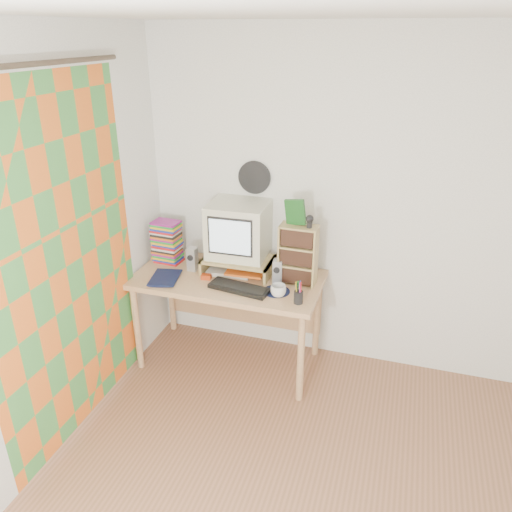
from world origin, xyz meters
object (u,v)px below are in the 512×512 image
Objects in this scene: mug at (278,291)px; cd_rack at (298,255)px; dvd_stack at (167,245)px; crt_monitor at (238,230)px; desk at (231,289)px; diary at (152,276)px; keyboard at (239,288)px.

cd_rack is at bearing 72.16° from mug.
mug is at bearing -12.56° from dvd_stack.
crt_monitor is 0.61m from dvd_stack.
dvd_stack reaches higher than mug.
crt_monitor reaches higher than desk.
crt_monitor is at bearing 172.26° from cd_rack.
cd_rack is 1.09m from diary.
cd_rack reaches higher than keyboard.
desk is at bearing -177.57° from cd_rack.
cd_rack is (0.51, 0.01, 0.36)m from desk.
diary is (-0.68, -0.03, 0.01)m from keyboard.
diary is (0.02, -0.31, -0.12)m from dvd_stack.
crt_monitor is 1.76× the size of diary.
dvd_stack is 0.65× the size of cd_rack.
mug is (0.29, -0.01, 0.03)m from keyboard.
diary is (-0.53, -0.25, 0.16)m from desk.
crt_monitor reaches higher than diary.
keyboard is at bearing 178.89° from mug.
cd_rack is 0.31m from mug.
crt_monitor is at bearing 141.83° from mug.
dvd_stack is 1.03m from mug.
dvd_stack is 0.34m from diary.
desk is at bearing -2.18° from dvd_stack.
crt_monitor is (0.03, 0.09, 0.46)m from desk.
desk is 0.63m from cd_rack.
keyboard reaches higher than desk.
desk is 0.61m from diary.
cd_rack is 4.10× the size of mug.
crt_monitor is at bearing 19.98° from diary.
mug is at bearing -10.01° from diary.
keyboard is at bearing -56.74° from desk.
desk is 5.76× the size of diary.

